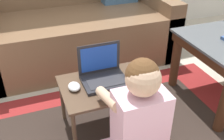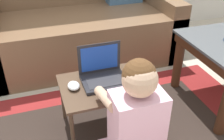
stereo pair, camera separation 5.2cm
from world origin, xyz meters
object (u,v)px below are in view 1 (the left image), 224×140
at_px(couch, 78,26).
at_px(laptop_desk, 107,89).
at_px(laptop, 103,75).
at_px(person_seated, 139,128).
at_px(computer_mouse, 74,87).

relative_size(couch, laptop_desk, 3.06).
xyz_separation_m(couch, laptop, (-0.10, -1.06, 0.08)).
bearing_deg(person_seated, computer_mouse, 121.41).
bearing_deg(couch, person_seated, -91.89).
bearing_deg(couch, laptop, -95.19).
bearing_deg(person_seated, laptop_desk, 95.58).
height_order(couch, laptop_desk, couch).
xyz_separation_m(couch, laptop_desk, (-0.09, -1.10, 0.01)).
distance_m(laptop_desk, laptop, 0.09).
height_order(laptop_desk, computer_mouse, computer_mouse).
xyz_separation_m(laptop, person_seated, (0.05, -0.42, -0.08)).
xyz_separation_m(laptop, computer_mouse, (-0.19, -0.03, -0.02)).
height_order(couch, laptop, couch).
height_order(laptop_desk, laptop, laptop).
xyz_separation_m(laptop_desk, laptop, (-0.01, 0.04, 0.08)).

